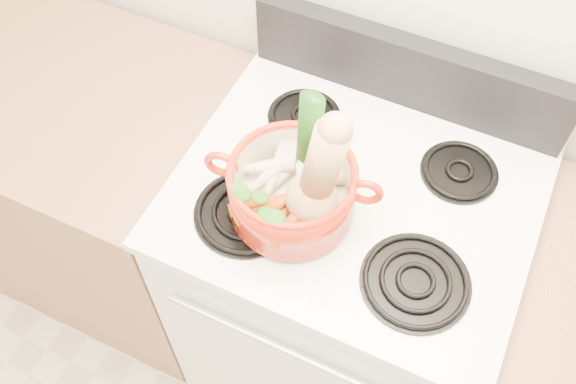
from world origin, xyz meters
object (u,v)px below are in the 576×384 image
at_px(stove_body, 341,287).
at_px(squash, 313,171).
at_px(leek, 308,153).
at_px(dutch_oven, 292,190).

distance_m(stove_body, squash, 0.69).
height_order(stove_body, leek, leek).
relative_size(stove_body, leek, 2.91).
bearing_deg(leek, stove_body, 60.93).
bearing_deg(squash, stove_body, 84.14).
bearing_deg(squash, leek, 151.29).
relative_size(dutch_oven, squash, 0.90).
bearing_deg(stove_body, dutch_oven, -132.79).
bearing_deg(leek, dutch_oven, -140.29).
height_order(squash, leek, leek).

